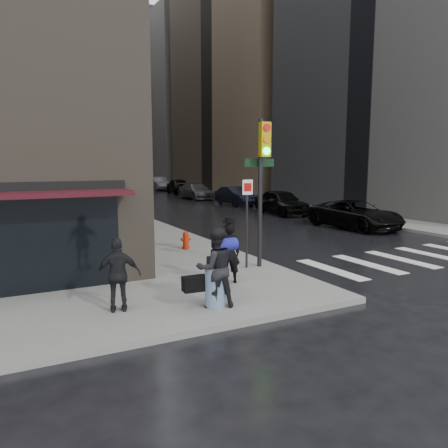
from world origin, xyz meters
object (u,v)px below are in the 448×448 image
at_px(parked_car_0, 355,215).
at_px(parked_car_2, 235,196).
at_px(parked_car_5, 159,183).
at_px(traffic_light, 261,173).
at_px(parked_car_4, 179,186).
at_px(man_jeans, 215,268).
at_px(man_overcoat, 226,256).
at_px(man_greycoat, 118,275).
at_px(parked_car_3, 196,191).
at_px(fire_hydrant, 186,241).
at_px(parked_car_1, 281,202).

distance_m(parked_car_0, parked_car_2, 13.59).
xyz_separation_m(parked_car_2, parked_car_5, (0.62, 20.37, 0.08)).
bearing_deg(traffic_light, parked_car_4, 76.24).
bearing_deg(parked_car_5, man_jeans, -103.60).
xyz_separation_m(man_jeans, parked_car_0, (12.03, 8.14, -0.34)).
bearing_deg(parked_car_2, man_overcoat, -120.73).
distance_m(parked_car_2, parked_car_5, 20.38).
relative_size(man_greycoat, parked_car_3, 0.33).
bearing_deg(parked_car_2, parked_car_5, 86.91).
xyz_separation_m(fire_hydrant, parked_car_3, (10.05, 22.02, 0.27)).
distance_m(man_greycoat, parked_car_3, 31.13).
distance_m(parked_car_0, parked_car_4, 27.18).
height_order(fire_hydrant, parked_car_5, parked_car_5).
bearing_deg(man_overcoat, parked_car_2, -101.42).
bearing_deg(man_overcoat, parked_car_4, -91.47).
relative_size(man_jeans, fire_hydrant, 2.69).
distance_m(man_overcoat, traffic_light, 3.06).
bearing_deg(fire_hydrant, parked_car_1, 39.65).
distance_m(man_greycoat, parked_car_5, 44.04).
height_order(man_jeans, parked_car_3, man_jeans).
bearing_deg(parked_car_1, traffic_light, -122.68).
bearing_deg(parked_car_1, parked_car_0, -86.47).
relative_size(man_overcoat, parked_car_2, 0.42).
distance_m(man_overcoat, man_greycoat, 3.20).
height_order(man_overcoat, traffic_light, traffic_light).
bearing_deg(man_greycoat, parked_car_5, -96.23).
xyz_separation_m(parked_car_1, parked_car_5, (0.92, 27.16, -0.00)).
distance_m(parked_car_0, parked_car_1, 6.79).
relative_size(fire_hydrant, parked_car_0, 0.13).
height_order(traffic_light, parked_car_0, traffic_light).
bearing_deg(fire_hydrant, man_jeans, -106.76).
bearing_deg(man_jeans, parked_car_4, -106.01).
distance_m(traffic_light, parked_car_2, 21.36).
height_order(parked_car_0, parked_car_3, same).
bearing_deg(fire_hydrant, man_greycoat, -124.26).
relative_size(parked_car_1, parked_car_5, 0.97).
relative_size(man_greycoat, parked_car_4, 0.34).
xyz_separation_m(traffic_light, parked_car_2, (9.52, 18.97, -2.35)).
bearing_deg(man_overcoat, man_greycoat, 33.68).
xyz_separation_m(parked_car_1, parked_car_4, (0.85, 20.37, 0.00)).
height_order(man_jeans, parked_car_1, man_jeans).
relative_size(man_overcoat, parked_car_3, 0.37).
relative_size(man_overcoat, man_greycoat, 1.12).
height_order(parked_car_1, parked_car_5, parked_car_1).
bearing_deg(parked_car_0, traffic_light, -152.66).
bearing_deg(man_overcoat, fire_hydrant, -81.98).
distance_m(man_jeans, parked_car_5, 44.07).
bearing_deg(man_greycoat, fire_hydrant, -110.52).
height_order(man_overcoat, fire_hydrant, man_overcoat).
bearing_deg(traffic_light, man_overcoat, -143.59).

